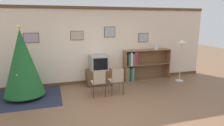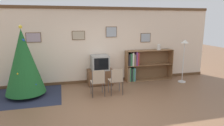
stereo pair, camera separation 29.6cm
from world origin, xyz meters
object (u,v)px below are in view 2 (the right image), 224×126
Objects in this scene: christmas_tree at (24,62)px; folding_chair_right at (116,80)px; tv_console at (100,77)px; television at (100,62)px; vase at (159,47)px; folding_chair_left at (98,81)px; bookshelf at (140,65)px; standing_lamp at (184,50)px.

christmas_tree reaches higher than folding_chair_right.
tv_console is 1.46× the size of television.
christmas_tree is at bearing -172.43° from vase.
vase is (4.63, 0.61, 0.20)m from christmas_tree.
christmas_tree is 2.55m from tv_console.
folding_chair_left is (-0.28, -1.13, -0.32)m from television.
bookshelf reaches higher than tv_console.
standing_lamp is (2.98, -0.48, 0.93)m from tv_console.
christmas_tree is 2.38× the size of tv_console.
christmas_tree is at bearing -166.91° from tv_console.
folding_chair_right is at bearing -76.09° from television.
vase is at bearing 1.70° from television.
vase is (2.26, 0.07, 0.46)m from television.
folding_chair_left is at bearing -15.52° from christmas_tree.
christmas_tree reaches higher than television.
standing_lamp is at bearing -9.17° from tv_console.
folding_chair_left is at bearing -168.76° from standing_lamp.
christmas_tree is at bearing 164.48° from folding_chair_left.
television is 0.73× the size of folding_chair_right.
television reaches higher than tv_console.
bookshelf is at bearing 176.43° from vase.
television is at bearing -90.00° from tv_console.
tv_console is at bearing 103.88° from folding_chair_right.
tv_console is 1.07× the size of folding_chair_left.
television is at bearing -178.30° from vase.
vase reaches higher than folding_chair_left.
christmas_tree is 2.55× the size of folding_chair_left.
christmas_tree is 1.15× the size of bookshelf.
folding_chair_left is at bearing -103.88° from tv_console.
bookshelf is 1.17× the size of standing_lamp.
bookshelf reaches higher than folding_chair_right.
standing_lamp is (3.26, 0.65, 0.73)m from folding_chair_left.
television is at bearing 13.03° from christmas_tree.
television reaches higher than folding_chair_left.
christmas_tree is 1.34× the size of standing_lamp.
christmas_tree is 5.35m from standing_lamp.
tv_console is at bearing 76.12° from folding_chair_left.
bookshelf is (3.92, 0.66, -0.48)m from christmas_tree.
folding_chair_left is 3.88× the size of vase.
bookshelf is at bearing 44.16° from folding_chair_right.
standing_lamp is at bearing 11.24° from folding_chair_left.
folding_chair_right is (0.28, -1.13, 0.20)m from tv_console.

